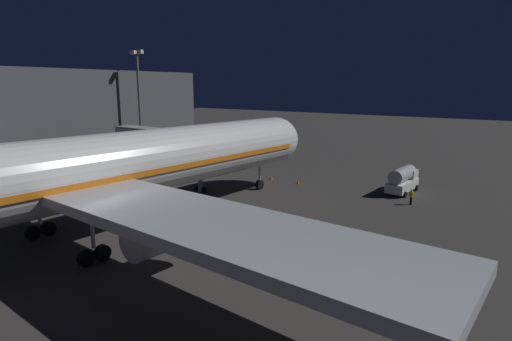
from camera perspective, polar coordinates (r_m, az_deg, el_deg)
name	(u,v)px	position (r m, az deg, el deg)	size (l,w,h in m)	color
ground_plane	(164,219)	(41.03, -12.75, -6.61)	(320.00, 320.00, 0.00)	#383533
airliner_at_gate	(45,179)	(34.15, -27.31, -1.12)	(57.30, 65.74, 19.83)	silver
jet_bridge	(172,140)	(53.55, -11.63, 4.14)	(18.36, 3.40, 7.47)	#9E9E99
apron_floodlight_mast	(139,100)	(69.32, -15.97, 9.44)	(2.90, 0.50, 18.34)	#59595E
fuel_tanker	(403,179)	(52.75, 19.80, -1.13)	(2.46, 6.00, 3.15)	silver
ground_crew_near_nose_gear	(411,196)	(47.63, 20.83, -3.36)	(0.40, 0.40, 1.76)	black
traffic_cone_nose_port	(298,182)	(54.56, 5.88, -1.58)	(0.36, 0.36, 0.55)	orange
traffic_cone_nose_starboard	(271,177)	(56.98, 2.15, -0.97)	(0.36, 0.36, 0.55)	orange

